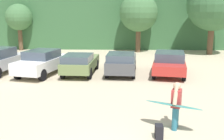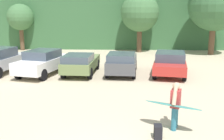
# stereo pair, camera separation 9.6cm
# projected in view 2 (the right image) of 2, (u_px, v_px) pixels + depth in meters

# --- Properties ---
(hillside_ridge) EXTENTS (108.00, 12.00, 8.36)m
(hillside_ridge) POSITION_uv_depth(u_px,v_px,m) (117.00, 10.00, 33.47)
(hillside_ridge) COLOR #38663D
(hillside_ridge) RESTS_ON ground_plane
(tree_far_left) EXTENTS (2.71, 2.71, 4.79)m
(tree_far_left) POSITION_uv_depth(u_px,v_px,m) (20.00, 18.00, 27.60)
(tree_far_left) COLOR brown
(tree_far_left) RESTS_ON ground_plane
(tree_center_right) EXTENTS (3.74, 3.74, 5.76)m
(tree_center_right) POSITION_uv_depth(u_px,v_px,m) (140.00, 13.00, 26.10)
(tree_center_right) COLOR brown
(tree_center_right) RESTS_ON ground_plane
(tree_far_right) EXTENTS (4.74, 4.74, 6.95)m
(tree_far_right) POSITION_uv_depth(u_px,v_px,m) (215.00, 5.00, 24.36)
(tree_far_right) COLOR brown
(tree_far_right) RESTS_ON ground_plane
(parked_car_white) EXTENTS (2.78, 4.68, 1.59)m
(parked_car_white) POSITION_uv_depth(u_px,v_px,m) (43.00, 62.00, 17.14)
(parked_car_white) COLOR white
(parked_car_white) RESTS_ON ground_plane
(parked_car_olive_green) EXTENTS (2.06, 4.40, 1.39)m
(parked_car_olive_green) POSITION_uv_depth(u_px,v_px,m) (81.00, 63.00, 17.25)
(parked_car_olive_green) COLOR #6B7F4C
(parked_car_olive_green) RESTS_ON ground_plane
(parked_car_dark_gray) EXTENTS (2.06, 4.30, 1.46)m
(parked_car_dark_gray) POSITION_uv_depth(u_px,v_px,m) (122.00, 62.00, 17.26)
(parked_car_dark_gray) COLOR #4C4F54
(parked_car_dark_gray) RESTS_ON ground_plane
(parked_car_red) EXTENTS (2.67, 4.50, 1.45)m
(parked_car_red) POSITION_uv_depth(u_px,v_px,m) (170.00, 63.00, 17.12)
(parked_car_red) COLOR #B72D28
(parked_car_red) RESTS_ON ground_plane
(person_adult) EXTENTS (0.43, 0.86, 1.66)m
(person_adult) POSITION_uv_depth(u_px,v_px,m) (175.00, 103.00, 9.09)
(person_adult) COLOR teal
(person_adult) RESTS_ON ground_plane
(surfboard_teal) EXTENTS (2.00, 1.41, 0.22)m
(surfboard_teal) POSITION_uv_depth(u_px,v_px,m) (173.00, 105.00, 9.00)
(surfboard_teal) COLOR teal
(backpack_dropped) EXTENTS (0.24, 0.34, 0.45)m
(backpack_dropped) POSITION_uv_depth(u_px,v_px,m) (158.00, 132.00, 8.52)
(backpack_dropped) COLOR black
(backpack_dropped) RESTS_ON ground_plane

